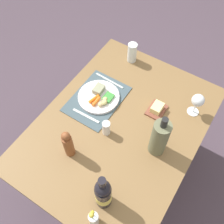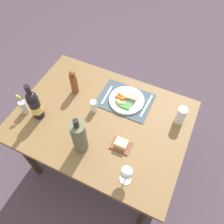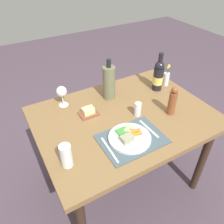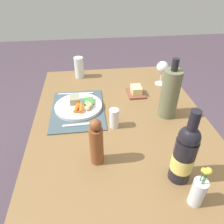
{
  "view_description": "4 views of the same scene",
  "coord_description": "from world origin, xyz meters",
  "px_view_note": "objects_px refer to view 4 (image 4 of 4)",
  "views": [
    {
      "loc": [
        0.69,
        0.39,
        2.13
      ],
      "look_at": [
        -0.02,
        -0.06,
        0.85
      ],
      "focal_mm": 42.17,
      "sensor_mm": 36.0,
      "label": 1
    },
    {
      "loc": [
        -0.45,
        0.76,
        2.11
      ],
      "look_at": [
        -0.07,
        -0.04,
        0.85
      ],
      "focal_mm": 36.11,
      "sensor_mm": 36.0,
      "label": 2
    },
    {
      "loc": [
        -0.68,
        -1.02,
        1.75
      ],
      "look_at": [
        -0.08,
        0.04,
        0.8
      ],
      "focal_mm": 35.85,
      "sensor_mm": 36.0,
      "label": 3
    },
    {
      "loc": [
        0.9,
        -0.15,
        1.45
      ],
      "look_at": [
        0.01,
        -0.04,
        0.81
      ],
      "focal_mm": 33.89,
      "sensor_mm": 36.0,
      "label": 4
    }
  ],
  "objects_px": {
    "pepper_mill": "(96,143)",
    "flower_vase": "(198,191)",
    "dining_table": "(119,129)",
    "knife": "(81,124)",
    "salt_shaker": "(114,118)",
    "butter_dish": "(136,91)",
    "water_tumbler": "(79,69)",
    "fork": "(76,94)",
    "wine_bottle": "(184,154)",
    "cooler_bottle": "(170,93)",
    "dinner_plate": "(79,105)",
    "wine_glass": "(162,68)"
  },
  "relations": [
    {
      "from": "dinner_plate",
      "to": "wine_bottle",
      "type": "xyz_separation_m",
      "value": [
        0.52,
        0.38,
        0.11
      ]
    },
    {
      "from": "dinner_plate",
      "to": "butter_dish",
      "type": "distance_m",
      "value": 0.37
    },
    {
      "from": "water_tumbler",
      "to": "wine_bottle",
      "type": "distance_m",
      "value": 0.99
    },
    {
      "from": "water_tumbler",
      "to": "cooler_bottle",
      "type": "xyz_separation_m",
      "value": [
        0.52,
        0.46,
        0.07
      ]
    },
    {
      "from": "water_tumbler",
      "to": "butter_dish",
      "type": "relative_size",
      "value": 1.11
    },
    {
      "from": "water_tumbler",
      "to": "knife",
      "type": "bearing_deg",
      "value": 0.61
    },
    {
      "from": "salt_shaker",
      "to": "dinner_plate",
      "type": "bearing_deg",
      "value": -136.18
    },
    {
      "from": "dining_table",
      "to": "flower_vase",
      "type": "height_order",
      "value": "flower_vase"
    },
    {
      "from": "water_tumbler",
      "to": "wine_bottle",
      "type": "height_order",
      "value": "wine_bottle"
    },
    {
      "from": "dinner_plate",
      "to": "cooler_bottle",
      "type": "height_order",
      "value": "cooler_bottle"
    },
    {
      "from": "flower_vase",
      "to": "wine_bottle",
      "type": "bearing_deg",
      "value": -171.46
    },
    {
      "from": "dinner_plate",
      "to": "pepper_mill",
      "type": "xyz_separation_m",
      "value": [
        0.4,
        0.08,
        0.08
      ]
    },
    {
      "from": "knife",
      "to": "pepper_mill",
      "type": "relative_size",
      "value": 0.87
    },
    {
      "from": "water_tumbler",
      "to": "butter_dish",
      "type": "xyz_separation_m",
      "value": [
        0.29,
        0.35,
        -0.04
      ]
    },
    {
      "from": "dining_table",
      "to": "salt_shaker",
      "type": "bearing_deg",
      "value": -27.75
    },
    {
      "from": "water_tumbler",
      "to": "cooler_bottle",
      "type": "height_order",
      "value": "cooler_bottle"
    },
    {
      "from": "dinner_plate",
      "to": "salt_shaker",
      "type": "distance_m",
      "value": 0.25
    },
    {
      "from": "salt_shaker",
      "to": "knife",
      "type": "bearing_deg",
      "value": -98.39
    },
    {
      "from": "wine_glass",
      "to": "dining_table",
      "type": "bearing_deg",
      "value": -44.8
    },
    {
      "from": "dining_table",
      "to": "wine_glass",
      "type": "height_order",
      "value": "wine_glass"
    },
    {
      "from": "fork",
      "to": "knife",
      "type": "bearing_deg",
      "value": 8.37
    },
    {
      "from": "fork",
      "to": "cooler_bottle",
      "type": "distance_m",
      "value": 0.57
    },
    {
      "from": "fork",
      "to": "water_tumbler",
      "type": "height_order",
      "value": "water_tumbler"
    },
    {
      "from": "knife",
      "to": "wine_glass",
      "type": "height_order",
      "value": "wine_glass"
    },
    {
      "from": "knife",
      "to": "butter_dish",
      "type": "height_order",
      "value": "butter_dish"
    },
    {
      "from": "flower_vase",
      "to": "cooler_bottle",
      "type": "height_order",
      "value": "cooler_bottle"
    },
    {
      "from": "dining_table",
      "to": "fork",
      "type": "xyz_separation_m",
      "value": [
        -0.25,
        -0.24,
        0.1
      ]
    },
    {
      "from": "flower_vase",
      "to": "dinner_plate",
      "type": "bearing_deg",
      "value": -147.62
    },
    {
      "from": "dining_table",
      "to": "dinner_plate",
      "type": "xyz_separation_m",
      "value": [
        -0.1,
        -0.22,
        0.11
      ]
    },
    {
      "from": "dining_table",
      "to": "salt_shaker",
      "type": "distance_m",
      "value": 0.17
    },
    {
      "from": "dining_table",
      "to": "dinner_plate",
      "type": "relative_size",
      "value": 4.64
    },
    {
      "from": "salt_shaker",
      "to": "wine_glass",
      "type": "relative_size",
      "value": 0.64
    },
    {
      "from": "fork",
      "to": "cooler_bottle",
      "type": "bearing_deg",
      "value": 63.7
    },
    {
      "from": "fork",
      "to": "wine_bottle",
      "type": "xyz_separation_m",
      "value": [
        0.67,
        0.4,
        0.12
      ]
    },
    {
      "from": "fork",
      "to": "water_tumbler",
      "type": "distance_m",
      "value": 0.26
    },
    {
      "from": "pepper_mill",
      "to": "flower_vase",
      "type": "xyz_separation_m",
      "value": [
        0.23,
        0.32,
        -0.04
      ]
    },
    {
      "from": "flower_vase",
      "to": "wine_glass",
      "type": "distance_m",
      "value": 0.87
    },
    {
      "from": "water_tumbler",
      "to": "pepper_mill",
      "type": "height_order",
      "value": "pepper_mill"
    },
    {
      "from": "dinner_plate",
      "to": "cooler_bottle",
      "type": "xyz_separation_m",
      "value": [
        0.12,
        0.47,
        0.11
      ]
    },
    {
      "from": "salt_shaker",
      "to": "wine_bottle",
      "type": "bearing_deg",
      "value": 31.51
    },
    {
      "from": "knife",
      "to": "wine_bottle",
      "type": "bearing_deg",
      "value": 44.04
    },
    {
      "from": "pepper_mill",
      "to": "water_tumbler",
      "type": "bearing_deg",
      "value": -174.86
    },
    {
      "from": "salt_shaker",
      "to": "butter_dish",
      "type": "relative_size",
      "value": 0.78
    },
    {
      "from": "butter_dish",
      "to": "wine_bottle",
      "type": "bearing_deg",
      "value": 2.6
    },
    {
      "from": "dining_table",
      "to": "knife",
      "type": "bearing_deg",
      "value": -75.14
    },
    {
      "from": "wine_bottle",
      "to": "cooler_bottle",
      "type": "bearing_deg",
      "value": 167.54
    },
    {
      "from": "dinner_plate",
      "to": "wine_glass",
      "type": "xyz_separation_m",
      "value": [
        -0.23,
        0.54,
        0.1
      ]
    },
    {
      "from": "dinner_plate",
      "to": "water_tumbler",
      "type": "xyz_separation_m",
      "value": [
        -0.4,
        0.0,
        0.04
      ]
    },
    {
      "from": "cooler_bottle",
      "to": "pepper_mill",
      "type": "bearing_deg",
      "value": -54.65
    },
    {
      "from": "fork",
      "to": "flower_vase",
      "type": "height_order",
      "value": "flower_vase"
    }
  ]
}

